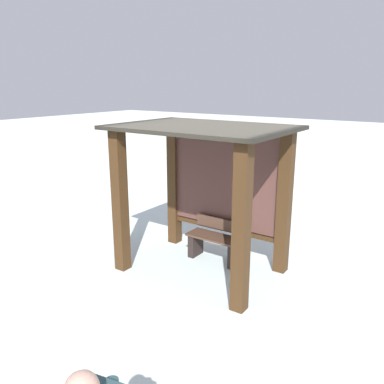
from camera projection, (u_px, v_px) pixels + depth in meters
ground_plane at (201, 269)px, 6.85m from camera, size 60.00×60.00×0.00m
bus_shelter at (209, 173)px, 6.58m from camera, size 2.73×1.95×2.45m
bench_left_inside at (216, 243)px, 7.12m from camera, size 1.03×0.40×0.74m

